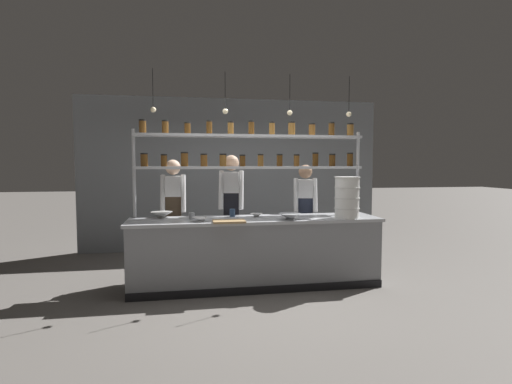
{
  "coord_description": "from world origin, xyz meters",
  "views": [
    {
      "loc": [
        -0.92,
        -5.21,
        1.65
      ],
      "look_at": [
        0.04,
        0.2,
        1.26
      ],
      "focal_mm": 28.0,
      "sensor_mm": 36.0,
      "label": 1
    }
  ],
  "objects_px": {
    "chef_center": "(231,206)",
    "serving_cup_front": "(192,216)",
    "prep_bowl_near_left": "(162,215)",
    "serving_cup_by_board": "(232,213)",
    "prep_bowl_center_front": "(201,219)",
    "prep_bowl_near_right": "(290,217)",
    "spice_shelf_unit": "(251,154)",
    "chef_left": "(173,210)",
    "chef_right": "(305,210)",
    "container_stack": "(347,197)",
    "cutting_board": "(229,221)",
    "prep_bowl_center_back": "(257,215)"
  },
  "relations": [
    {
      "from": "chef_right",
      "to": "spice_shelf_unit",
      "type": "bearing_deg",
      "value": -146.7
    },
    {
      "from": "spice_shelf_unit",
      "to": "chef_right",
      "type": "relative_size",
      "value": 1.98
    },
    {
      "from": "chef_left",
      "to": "prep_bowl_near_right",
      "type": "bearing_deg",
      "value": -28.12
    },
    {
      "from": "prep_bowl_center_front",
      "to": "prep_bowl_near_right",
      "type": "xyz_separation_m",
      "value": [
        1.15,
        -0.03,
        0.01
      ]
    },
    {
      "from": "prep_bowl_center_front",
      "to": "prep_bowl_center_back",
      "type": "distance_m",
      "value": 0.83
    },
    {
      "from": "spice_shelf_unit",
      "to": "serving_cup_front",
      "type": "distance_m",
      "value": 1.21
    },
    {
      "from": "prep_bowl_center_front",
      "to": "serving_cup_by_board",
      "type": "height_order",
      "value": "serving_cup_by_board"
    },
    {
      "from": "spice_shelf_unit",
      "to": "prep_bowl_center_front",
      "type": "bearing_deg",
      "value": -145.07
    },
    {
      "from": "prep_bowl_near_left",
      "to": "container_stack",
      "type": "bearing_deg",
      "value": -10.99
    },
    {
      "from": "chef_right",
      "to": "serving_cup_front",
      "type": "relative_size",
      "value": 18.75
    },
    {
      "from": "serving_cup_by_board",
      "to": "container_stack",
      "type": "bearing_deg",
      "value": -16.06
    },
    {
      "from": "chef_center",
      "to": "serving_cup_front",
      "type": "bearing_deg",
      "value": -128.57
    },
    {
      "from": "spice_shelf_unit",
      "to": "chef_left",
      "type": "distance_m",
      "value": 1.38
    },
    {
      "from": "chef_left",
      "to": "prep_bowl_near_right",
      "type": "height_order",
      "value": "chef_left"
    },
    {
      "from": "prep_bowl_near_left",
      "to": "prep_bowl_center_back",
      "type": "bearing_deg",
      "value": -6.11
    },
    {
      "from": "container_stack",
      "to": "serving_cup_by_board",
      "type": "xyz_separation_m",
      "value": [
        -1.49,
        0.43,
        -0.23
      ]
    },
    {
      "from": "prep_bowl_near_left",
      "to": "prep_bowl_center_back",
      "type": "distance_m",
      "value": 1.28
    },
    {
      "from": "prep_bowl_near_left",
      "to": "cutting_board",
      "type": "bearing_deg",
      "value": -33.96
    },
    {
      "from": "spice_shelf_unit",
      "to": "container_stack",
      "type": "distance_m",
      "value": 1.44
    },
    {
      "from": "prep_bowl_near_right",
      "to": "serving_cup_front",
      "type": "distance_m",
      "value": 1.28
    },
    {
      "from": "chef_left",
      "to": "cutting_board",
      "type": "xyz_separation_m",
      "value": [
        0.7,
        -0.92,
        -0.06
      ]
    },
    {
      "from": "prep_bowl_near_left",
      "to": "serving_cup_by_board",
      "type": "height_order",
      "value": "serving_cup_by_board"
    },
    {
      "from": "chef_right",
      "to": "prep_bowl_near_right",
      "type": "bearing_deg",
      "value": -105.16
    },
    {
      "from": "chef_left",
      "to": "prep_bowl_near_right",
      "type": "xyz_separation_m",
      "value": [
        1.51,
        -0.83,
        -0.03
      ]
    },
    {
      "from": "container_stack",
      "to": "prep_bowl_center_front",
      "type": "relative_size",
      "value": 2.7
    },
    {
      "from": "spice_shelf_unit",
      "to": "prep_bowl_center_front",
      "type": "distance_m",
      "value": 1.23
    },
    {
      "from": "cutting_board",
      "to": "chef_center",
      "type": "bearing_deg",
      "value": 81.35
    },
    {
      "from": "prep_bowl_center_front",
      "to": "prep_bowl_near_right",
      "type": "distance_m",
      "value": 1.15
    },
    {
      "from": "chef_right",
      "to": "prep_bowl_center_front",
      "type": "distance_m",
      "value": 1.83
    },
    {
      "from": "chef_left",
      "to": "prep_bowl_center_back",
      "type": "bearing_deg",
      "value": -22.7
    },
    {
      "from": "chef_left",
      "to": "serving_cup_by_board",
      "type": "xyz_separation_m",
      "value": [
        0.81,
        -0.4,
        -0.02
      ]
    },
    {
      "from": "prep_bowl_near_left",
      "to": "serving_cup_by_board",
      "type": "distance_m",
      "value": 0.95
    },
    {
      "from": "prep_bowl_near_right",
      "to": "serving_cup_by_board",
      "type": "xyz_separation_m",
      "value": [
        -0.7,
        0.43,
        0.01
      ]
    },
    {
      "from": "prep_bowl_near_right",
      "to": "serving_cup_front",
      "type": "xyz_separation_m",
      "value": [
        -1.26,
        0.25,
        0.0
      ]
    },
    {
      "from": "cutting_board",
      "to": "prep_bowl_center_back",
      "type": "height_order",
      "value": "prep_bowl_center_back"
    },
    {
      "from": "chef_center",
      "to": "serving_cup_front",
      "type": "distance_m",
      "value": 0.78
    },
    {
      "from": "chef_right",
      "to": "container_stack",
      "type": "bearing_deg",
      "value": -56.57
    },
    {
      "from": "prep_bowl_near_right",
      "to": "serving_cup_by_board",
      "type": "distance_m",
      "value": 0.82
    },
    {
      "from": "spice_shelf_unit",
      "to": "chef_center",
      "type": "height_order",
      "value": "spice_shelf_unit"
    },
    {
      "from": "prep_bowl_center_back",
      "to": "serving_cup_by_board",
      "type": "xyz_separation_m",
      "value": [
        -0.32,
        0.09,
        0.03
      ]
    },
    {
      "from": "cutting_board",
      "to": "prep_bowl_near_right",
      "type": "xyz_separation_m",
      "value": [
        0.8,
        0.09,
        0.03
      ]
    },
    {
      "from": "prep_bowl_center_back",
      "to": "prep_bowl_near_right",
      "type": "distance_m",
      "value": 0.51
    },
    {
      "from": "chef_right",
      "to": "prep_bowl_center_front",
      "type": "bearing_deg",
      "value": -139.27
    },
    {
      "from": "chef_left",
      "to": "serving_cup_front",
      "type": "xyz_separation_m",
      "value": [
        0.25,
        -0.58,
        -0.02
      ]
    },
    {
      "from": "chef_center",
      "to": "container_stack",
      "type": "distance_m",
      "value": 1.66
    },
    {
      "from": "cutting_board",
      "to": "serving_cup_front",
      "type": "bearing_deg",
      "value": 142.7
    },
    {
      "from": "spice_shelf_unit",
      "to": "chef_left",
      "type": "height_order",
      "value": "spice_shelf_unit"
    },
    {
      "from": "prep_bowl_center_front",
      "to": "serving_cup_by_board",
      "type": "bearing_deg",
      "value": 41.42
    },
    {
      "from": "chef_center",
      "to": "serving_cup_by_board",
      "type": "xyz_separation_m",
      "value": [
        -0.03,
        -0.34,
        -0.06
      ]
    },
    {
      "from": "chef_right",
      "to": "prep_bowl_near_left",
      "type": "height_order",
      "value": "chef_right"
    }
  ]
}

